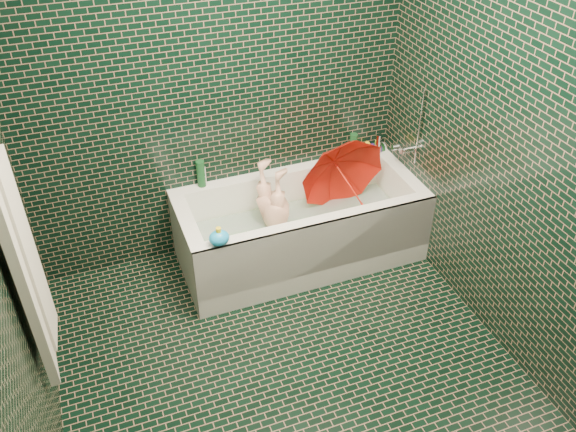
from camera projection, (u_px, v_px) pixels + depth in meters
name	position (u px, v px, depth m)	size (l,w,h in m)	color
floor	(293.00, 377.00, 3.60)	(2.80, 2.80, 0.00)	black
wall_back	(215.00, 87.00, 3.91)	(2.80, 2.80, 0.00)	black
wall_right	(522.00, 153.00, 3.23)	(2.80, 2.80, 0.00)	black
bathtub	(301.00, 234.00, 4.36)	(1.70, 0.75, 0.55)	white
bath_mat	(300.00, 239.00, 4.41)	(1.35, 0.47, 0.01)	#4FCD29
water	(300.00, 223.00, 4.32)	(1.48, 0.53, 0.00)	silver
towel	(26.00, 270.00, 2.81)	(0.08, 0.44, 1.12)	beige
faucet	(409.00, 145.00, 4.27)	(0.18, 0.19, 0.55)	silver
child	(275.00, 223.00, 4.30)	(0.34, 0.22, 0.93)	#DDA48A
umbrella	(349.00, 185.00, 4.27)	(0.61, 0.61, 0.54)	red
soap_bottle_a	(381.00, 150.00, 4.66)	(0.09, 0.09, 0.24)	white
soap_bottle_b	(377.00, 154.00, 4.61)	(0.09, 0.10, 0.21)	#411F75
soap_bottle_c	(382.00, 152.00, 4.63)	(0.12, 0.12, 0.15)	#134520
bottle_right_tall	(353.00, 146.00, 4.51)	(0.06, 0.06, 0.20)	#134520
bottle_right_pump	(378.00, 144.00, 4.57)	(0.05, 0.05, 0.16)	silver
bottle_left_tall	(201.00, 174.00, 4.20)	(0.06, 0.06, 0.20)	#134520
bottle_left_short	(202.00, 176.00, 4.22)	(0.05, 0.05, 0.14)	white
rubber_duck	(364.00, 148.00, 4.60)	(0.11, 0.08, 0.09)	yellow
bath_toy	(219.00, 238.00, 3.69)	(0.13, 0.11, 0.13)	#1B9CF5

